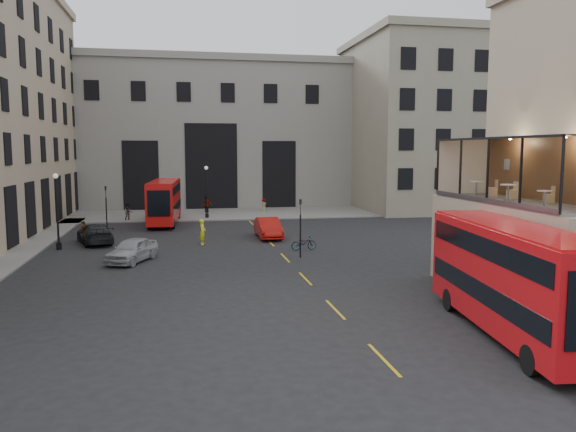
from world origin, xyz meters
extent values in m
plane|color=black|center=(0.00, 0.00, 0.00)|extent=(140.00, 140.00, 0.00)
cube|color=black|center=(4.98, 0.00, 2.00)|extent=(0.08, 9.20, 3.00)
cube|color=brown|center=(7.97, 0.00, 6.05)|extent=(0.04, 10.00, 2.90)
cube|color=beige|center=(6.50, 5.00, 6.05)|extent=(3.00, 0.04, 2.90)
cube|color=black|center=(6.50, 0.00, 7.50)|extent=(3.00, 10.00, 0.04)
cube|color=slate|center=(5.00, 0.00, 4.70)|extent=(0.12, 10.00, 0.18)
cube|color=black|center=(5.00, 0.00, 7.45)|extent=(0.12, 10.00, 0.10)
cube|color=beige|center=(7.92, 3.20, 6.20)|extent=(0.04, 0.45, 0.55)
cylinder|color=#FFD899|center=(7.30, -2.00, 7.45)|extent=(0.12, 0.12, 0.05)
cylinder|color=#FFD899|center=(7.30, 2.00, 7.45)|extent=(0.12, 0.12, 0.05)
cube|color=tan|center=(6.50, 0.00, 2.25)|extent=(3.00, 11.00, 4.50)
cube|color=slate|center=(6.50, 0.00, 4.55)|extent=(3.00, 10.00, 0.10)
cube|color=gray|center=(-5.00, 48.00, 9.00)|extent=(34.00, 10.00, 18.00)
cube|color=gray|center=(-5.00, 48.00, 17.60)|extent=(35.00, 10.60, 0.80)
cube|color=black|center=(-5.00, 42.96, 5.00)|extent=(6.00, 0.12, 10.00)
cube|color=black|center=(-13.00, 42.96, 4.00)|extent=(4.00, 0.12, 8.00)
cube|color=black|center=(3.00, 42.96, 4.00)|extent=(4.00, 0.12, 8.00)
cube|color=gray|center=(20.00, 40.00, 10.00)|extent=(16.00, 18.00, 20.00)
cube|color=gray|center=(20.00, 40.00, 19.60)|extent=(16.60, 18.60, 0.80)
cube|color=slate|center=(-6.00, 38.00, 0.06)|extent=(40.00, 12.00, 0.12)
cylinder|color=black|center=(-1.00, 12.00, 1.40)|extent=(0.10, 0.10, 2.80)
imported|color=black|center=(-1.00, 12.00, 3.30)|extent=(0.16, 0.20, 1.00)
cylinder|color=black|center=(-15.00, 28.00, 1.40)|extent=(0.10, 0.10, 2.80)
imported|color=black|center=(-15.00, 28.00, 3.30)|extent=(0.16, 0.20, 1.00)
cylinder|color=black|center=(-17.00, 18.00, 2.50)|extent=(0.14, 0.14, 5.00)
cylinder|color=black|center=(-17.00, 18.00, 0.25)|extent=(0.36, 0.36, 0.50)
sphere|color=silver|center=(-17.00, 18.00, 5.15)|extent=(0.36, 0.36, 0.36)
cylinder|color=black|center=(-6.00, 34.00, 2.50)|extent=(0.14, 0.14, 5.00)
cylinder|color=black|center=(-6.00, 34.00, 0.25)|extent=(0.36, 0.36, 0.50)
sphere|color=silver|center=(-6.00, 34.00, 5.15)|extent=(0.36, 0.36, 0.36)
cube|color=red|center=(3.50, -4.51, 2.24)|extent=(3.60, 10.71, 3.73)
cube|color=black|center=(3.50, -4.51, 1.72)|extent=(3.57, 10.15, 0.76)
cube|color=black|center=(3.50, -4.51, 3.39)|extent=(3.57, 10.15, 0.76)
cube|color=red|center=(3.50, -4.51, 4.14)|extent=(3.48, 10.50, 0.11)
cylinder|color=black|center=(2.83, -1.05, 0.48)|extent=(0.38, 0.98, 0.96)
cylinder|color=black|center=(4.96, -1.30, 0.48)|extent=(0.38, 0.98, 0.96)
cylinder|color=black|center=(2.00, -8.04, 0.48)|extent=(0.38, 0.98, 0.96)
cube|color=red|center=(-10.08, 30.75, 2.18)|extent=(2.97, 10.35, 3.62)
cube|color=black|center=(-10.08, 30.75, 1.67)|extent=(2.98, 9.80, 0.74)
cube|color=black|center=(-10.08, 30.75, 3.30)|extent=(2.98, 9.80, 0.74)
cube|color=red|center=(-10.08, 30.75, 4.02)|extent=(2.87, 10.14, 0.11)
cylinder|color=black|center=(-10.91, 34.09, 0.46)|extent=(0.32, 0.94, 0.93)
cylinder|color=black|center=(-8.83, 33.95, 0.46)|extent=(0.32, 0.94, 0.93)
cylinder|color=black|center=(-11.35, 27.25, 0.46)|extent=(0.32, 0.94, 0.93)
cylinder|color=black|center=(-9.27, 27.12, 0.46)|extent=(0.32, 0.94, 0.93)
imported|color=#9EA0A6|center=(-11.59, 12.56, 0.75)|extent=(3.40, 4.76, 1.51)
imported|color=#B8110B|center=(-1.80, 20.46, 0.79)|extent=(1.74, 4.84, 1.59)
imported|color=black|center=(-14.88, 20.20, 0.74)|extent=(3.50, 5.49, 1.48)
imported|color=gray|center=(-0.19, 14.70, 0.48)|extent=(1.91, 0.95, 0.96)
imported|color=#F4FF1A|center=(-7.03, 18.25, 0.94)|extent=(0.63, 0.79, 1.88)
imported|color=gray|center=(-13.67, 33.41, 0.83)|extent=(0.87, 0.71, 1.67)
imported|color=gray|center=(-10.40, 38.22, 0.84)|extent=(1.19, 1.22, 1.67)
imported|color=gray|center=(-5.82, 38.36, 0.95)|extent=(1.18, 0.67, 1.90)
imported|color=gray|center=(0.57, 39.14, 0.77)|extent=(0.62, 0.83, 1.54)
imported|color=gray|center=(-15.76, 20.35, 0.83)|extent=(0.51, 0.67, 1.67)
cylinder|color=beige|center=(5.82, -2.93, 5.30)|extent=(0.57, 0.57, 0.04)
cylinder|color=slate|center=(5.82, -2.93, 4.95)|extent=(0.08, 0.08, 0.67)
cylinder|color=slate|center=(5.82, -2.93, 4.61)|extent=(0.42, 0.42, 0.03)
cylinder|color=beige|center=(5.52, -0.84, 5.42)|extent=(0.68, 0.68, 0.05)
cylinder|color=slate|center=(5.52, -0.84, 5.02)|extent=(0.09, 0.09, 0.79)
cylinder|color=slate|center=(5.52, -0.84, 4.62)|extent=(0.50, 0.50, 0.03)
cylinder|color=beige|center=(5.83, 2.41, 5.39)|extent=(0.65, 0.65, 0.04)
cylinder|color=slate|center=(5.83, 2.41, 5.00)|extent=(0.09, 0.09, 0.76)
cylinder|color=slate|center=(5.83, 2.41, 4.62)|extent=(0.48, 0.48, 0.03)
cube|color=tan|center=(7.36, -1.07, 4.80)|extent=(0.46, 0.46, 0.40)
cube|color=tan|center=(7.52, -1.11, 5.18)|extent=(0.13, 0.37, 0.36)
cube|color=#DBC17E|center=(7.06, 1.22, 4.82)|extent=(0.43, 0.43, 0.44)
cube|color=#DBC17E|center=(7.24, 1.23, 5.23)|extent=(0.06, 0.41, 0.39)
cube|color=tan|center=(7.08, 3.03, 4.82)|extent=(0.49, 0.49, 0.44)
cube|color=tan|center=(7.26, 2.99, 5.23)|extent=(0.13, 0.41, 0.39)
camera|label=1|loc=(-8.47, -23.01, 6.92)|focal=35.00mm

